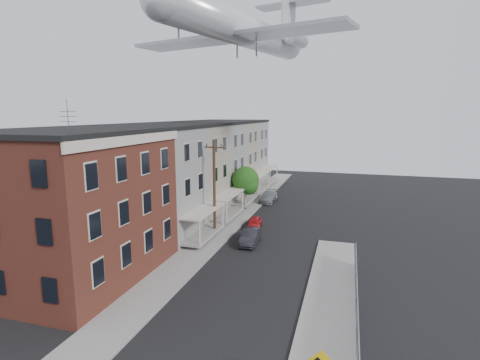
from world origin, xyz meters
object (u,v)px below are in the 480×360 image
object	(u,v)px
street_tree	(246,181)
airplane	(245,31)
car_near	(255,223)
car_far	(268,197)
utility_pole	(214,187)
car_mid	(250,237)

from	to	relation	value
street_tree	airplane	bearing A→B (deg)	-77.26
street_tree	car_near	distance (m)	7.77
car_near	car_far	size ratio (longest dim) A/B	0.71
airplane	car_near	bearing A→B (deg)	-55.82
utility_pole	car_near	bearing A→B (deg)	46.92
car_mid	airplane	bearing A→B (deg)	106.77
street_tree	airplane	distance (m)	16.49
utility_pole	car_far	size ratio (longest dim) A/B	1.98
car_near	car_far	bearing A→B (deg)	87.42
car_mid	car_far	distance (m)	16.00
utility_pole	car_mid	distance (m)	5.68
car_far	car_near	bearing A→B (deg)	-83.82
car_mid	airplane	world-z (taller)	airplane
street_tree	car_far	distance (m)	5.73
car_mid	street_tree	bearing A→B (deg)	104.30
car_near	car_mid	world-z (taller)	car_mid
street_tree	utility_pole	bearing A→B (deg)	-91.89
car_far	airplane	xyz separation A→B (m)	(-0.76, -8.76, 18.75)
street_tree	car_near	xyz separation A→B (m)	(2.70, -6.68, -2.90)
street_tree	car_mid	xyz separation A→B (m)	(3.47, -11.18, -2.80)
street_tree	car_near	bearing A→B (deg)	-67.96
utility_pole	car_mid	bearing A→B (deg)	-18.31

